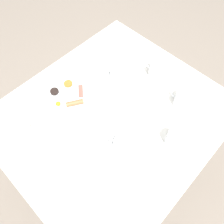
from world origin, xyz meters
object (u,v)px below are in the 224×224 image
(breakfast_plate, at_px, (68,96))
(fork_by_plate, at_px, (129,213))
(teapot_near, at_px, (185,100))
(knife_by_plate, at_px, (137,102))
(water_glass_tall, at_px, (174,139))
(teacup_with_saucer_left, at_px, (122,144))
(spoon_for_tea, at_px, (72,158))
(teapot_far, at_px, (159,70))
(napkin_folded, at_px, (114,41))
(creamer_jug, at_px, (26,131))
(teacup_with_saucer_right, at_px, (117,74))

(breakfast_plate, xyz_separation_m, fork_by_plate, (-0.68, 0.21, -0.01))
(teapot_near, xyz_separation_m, knife_by_plate, (0.20, 0.17, -0.05))
(breakfast_plate, distance_m, water_glass_tall, 0.64)
(teacup_with_saucer_left, relative_size, spoon_for_tea, 1.12)
(teapot_far, bearing_deg, spoon_for_tea, 69.33)
(teapot_near, distance_m, teacup_with_saucer_left, 0.44)
(teacup_with_saucer_left, bearing_deg, napkin_folded, -43.31)
(breakfast_plate, height_order, fork_by_plate, breakfast_plate)
(breakfast_plate, distance_m, fork_by_plate, 0.71)
(knife_by_plate, bearing_deg, spoon_for_tea, 87.96)
(fork_by_plate, height_order, knife_by_plate, same)
(creamer_jug, relative_size, napkin_folded, 0.42)
(teapot_far, xyz_separation_m, spoon_for_tea, (-0.03, 0.72, -0.05))
(teapot_far, relative_size, knife_by_plate, 1.09)
(teapot_far, bearing_deg, teacup_with_saucer_right, 24.54)
(teacup_with_saucer_right, height_order, napkin_folded, teacup_with_saucer_right)
(teacup_with_saucer_left, height_order, teacup_with_saucer_right, same)
(napkin_folded, bearing_deg, fork_by_plate, 137.41)
(teacup_with_saucer_right, distance_m, creamer_jug, 0.62)
(teapot_far, distance_m, spoon_for_tea, 0.73)
(breakfast_plate, distance_m, teapot_near, 0.67)
(teacup_with_saucer_right, distance_m, water_glass_tall, 0.52)
(teapot_far, height_order, water_glass_tall, teapot_far)
(teapot_far, xyz_separation_m, water_glass_tall, (-0.34, 0.31, 0.00))
(teacup_with_saucer_right, relative_size, napkin_folded, 0.78)
(breakfast_plate, xyz_separation_m, water_glass_tall, (-0.61, -0.19, 0.04))
(napkin_folded, bearing_deg, teapot_far, 176.81)
(teapot_far, xyz_separation_m, teacup_with_saucer_left, (-0.16, 0.51, -0.02))
(water_glass_tall, bearing_deg, breakfast_plate, 17.34)
(teapot_near, bearing_deg, fork_by_plate, -73.44)
(teapot_far, height_order, spoon_for_tea, teapot_far)
(teacup_with_saucer_left, relative_size, knife_by_plate, 0.93)
(teacup_with_saucer_right, distance_m, fork_by_plate, 0.78)
(teacup_with_saucer_left, distance_m, teacup_with_saucer_right, 0.46)
(breakfast_plate, bearing_deg, creamer_jug, 95.08)
(napkin_folded, xyz_separation_m, fork_by_plate, (-0.80, 0.73, -0.00))
(breakfast_plate, xyz_separation_m, napkin_folded, (0.12, -0.52, -0.00))
(teapot_near, xyz_separation_m, fork_by_plate, (-0.16, 0.64, -0.05))
(creamer_jug, bearing_deg, teapot_near, -123.89)
(creamer_jug, distance_m, napkin_folded, 0.84)
(water_glass_tall, distance_m, napkin_folded, 0.81)
(creamer_jug, relative_size, spoon_for_tea, 0.60)
(water_glass_tall, height_order, creamer_jug, water_glass_tall)
(teapot_far, distance_m, water_glass_tall, 0.45)
(knife_by_plate, relative_size, spoon_for_tea, 1.20)
(creamer_jug, xyz_separation_m, knife_by_plate, (-0.29, -0.56, -0.03))
(fork_by_plate, bearing_deg, teapot_far, -60.68)
(creamer_jug, bearing_deg, napkin_folded, -79.63)
(creamer_jug, height_order, fork_by_plate, creamer_jug)
(teacup_with_saucer_right, distance_m, spoon_for_tea, 0.57)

